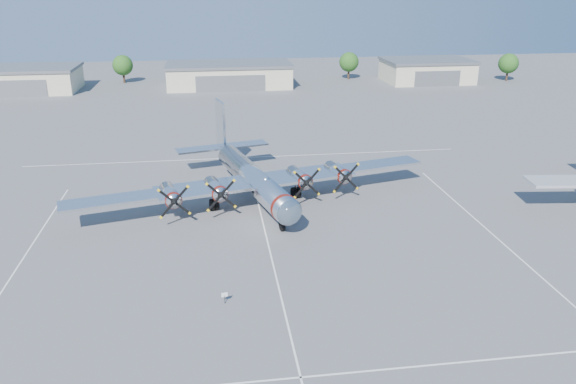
{
  "coord_description": "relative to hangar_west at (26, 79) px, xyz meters",
  "views": [
    {
      "loc": [
        -4.79,
        -50.32,
        23.28
      ],
      "look_at": [
        2.61,
        2.25,
        3.2
      ],
      "focal_mm": 35.0,
      "sensor_mm": 36.0,
      "label": 1
    }
  ],
  "objects": [
    {
      "name": "tree_east",
      "position": [
        75.0,
        6.04,
        1.51
      ],
      "size": [
        4.8,
        4.8,
        6.64
      ],
      "color": "#382619",
      "rests_on": "ground"
    },
    {
      "name": "main_bomber_b29",
      "position": [
        44.35,
        -72.82,
        -2.71
      ],
      "size": [
        46.19,
        36.9,
        8.98
      ],
      "primitive_type": null,
      "rotation": [
        0.0,
        0.0,
        0.25
      ],
      "color": "silver",
      "rests_on": "ground"
    },
    {
      "name": "hangar_east",
      "position": [
        93.0,
        0.0,
        0.0
      ],
      "size": [
        20.6,
        14.6,
        5.4
      ],
      "color": "beige",
      "rests_on": "ground"
    },
    {
      "name": "info_placard",
      "position": [
        40.6,
        -94.65,
        -2.06
      ],
      "size": [
        0.49,
        0.14,
        0.93
      ],
      "rotation": [
        0.0,
        0.0,
        0.23
      ],
      "color": "black",
      "rests_on": "ground"
    },
    {
      "name": "tree_west",
      "position": [
        20.0,
        8.04,
        1.51
      ],
      "size": [
        4.8,
        4.8,
        6.64
      ],
      "color": "#382619",
      "rests_on": "ground"
    },
    {
      "name": "ground",
      "position": [
        45.0,
        -81.96,
        -2.71
      ],
      "size": [
        260.0,
        260.0,
        0.0
      ],
      "primitive_type": "plane",
      "color": "#505052",
      "rests_on": "ground"
    },
    {
      "name": "tree_far_east",
      "position": [
        113.0,
        -1.96,
        1.51
      ],
      "size": [
        4.8,
        4.8,
        6.64
      ],
      "color": "#382619",
      "rests_on": "ground"
    },
    {
      "name": "hangar_west",
      "position": [
        0.0,
        0.0,
        0.0
      ],
      "size": [
        22.6,
        14.6,
        5.4
      ],
      "color": "beige",
      "rests_on": "ground"
    },
    {
      "name": "hangar_center",
      "position": [
        45.0,
        -0.0,
        -0.0
      ],
      "size": [
        28.6,
        14.6,
        5.4
      ],
      "color": "beige",
      "rests_on": "ground"
    },
    {
      "name": "parking_lines",
      "position": [
        45.0,
        -83.71,
        -2.71
      ],
      "size": [
        60.0,
        50.08,
        0.01
      ],
      "color": "silver",
      "rests_on": "ground"
    }
  ]
}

